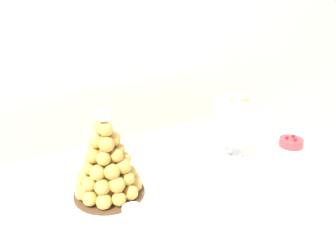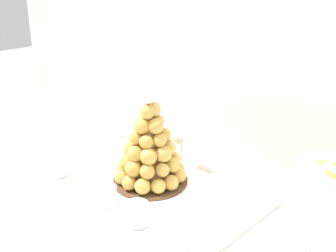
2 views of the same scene
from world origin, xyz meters
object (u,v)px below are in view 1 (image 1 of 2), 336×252
wine_glass (94,148)px  dessert_cup_mid_left (87,232)px  macaron_goblet (233,119)px  creme_brulee_ramekin (39,213)px  croquembouche (107,164)px  serving_tray (116,199)px  dessert_cup_centre (133,216)px  fruit_tart_plate (291,145)px  dessert_cup_right (208,189)px  dessert_cup_left (40,247)px  dessert_cup_mid_right (171,203)px

wine_glass → dessert_cup_mid_left: bearing=-113.0°
macaron_goblet → wine_glass: size_ratio=1.66×
creme_brulee_ramekin → wine_glass: (0.22, 0.14, 0.09)m
dessert_cup_mid_left → croquembouche: bearing=53.7°
serving_tray → dessert_cup_centre: dessert_cup_centre is taller
dessert_cup_centre → macaron_goblet: 0.56m
macaron_goblet → wine_glass: 0.53m
serving_tray → creme_brulee_ramekin: 0.23m
dessert_cup_mid_left → macaron_goblet: 0.68m
creme_brulee_ramekin → wine_glass: bearing=32.7°
fruit_tart_plate → dessert_cup_mid_left: bearing=-173.5°
dessert_cup_centre → dessert_cup_right: dessert_cup_centre is taller
dessert_cup_left → dessert_cup_mid_left: bearing=-1.7°
dessert_cup_mid_right → fruit_tart_plate: size_ratio=0.30×
dessert_cup_centre → macaron_goblet: bearing=20.2°
macaron_goblet → fruit_tart_plate: size_ratio=1.23×
croquembouche → serving_tray: bearing=-75.7°
dessert_cup_mid_left → dessert_cup_centre: bearing=-2.1°
dessert_cup_mid_right → dessert_cup_left: bearing=178.4°
serving_tray → fruit_tart_plate: size_ratio=3.27×
dessert_cup_left → creme_brulee_ramekin: bearing=81.4°
creme_brulee_ramekin → fruit_tart_plate: fruit_tart_plate is taller
croquembouche → dessert_cup_mid_right: size_ratio=4.62×
dessert_cup_left → fruit_tart_plate: dessert_cup_left is taller
croquembouche → fruit_tart_plate: (0.78, -0.06, -0.10)m
macaron_goblet → fruit_tart_plate: macaron_goblet is taller
croquembouche → fruit_tart_plate: croquembouche is taller
dessert_cup_mid_right → dessert_cup_centre: bearing=178.9°
macaron_goblet → serving_tray: bearing=-173.7°
dessert_cup_mid_left → dessert_cup_centre: (0.13, -0.00, 0.00)m
dessert_cup_left → croquembouche: bearing=34.5°
croquembouche → dessert_cup_centre: croquembouche is taller
serving_tray → dessert_cup_mid_left: dessert_cup_mid_left is taller
dessert_cup_mid_left → fruit_tart_plate: size_ratio=0.25×
dessert_cup_right → wine_glass: bearing=130.4°
croquembouche → dessert_cup_mid_right: bearing=-53.8°
creme_brulee_ramekin → macaron_goblet: bearing=2.1°
dessert_cup_centre → dessert_cup_right: size_ratio=1.00×
dessert_cup_centre → fruit_tart_plate: 0.78m
dessert_cup_mid_left → creme_brulee_ramekin: 0.18m
dessert_cup_left → dessert_cup_right: 0.50m
dessert_cup_right → macaron_goblet: macaron_goblet is taller
dessert_cup_centre → dessert_cup_mid_right: bearing=-1.1°
dessert_cup_left → fruit_tart_plate: size_ratio=0.28×
dessert_cup_left → dessert_cup_mid_right: bearing=-1.6°
creme_brulee_ramekin → serving_tray: bearing=-7.6°
croquembouche → dessert_cup_left: 0.30m
dessert_cup_mid_right → dessert_cup_right: size_ratio=1.09×
dessert_cup_left → dessert_cup_mid_right: size_ratio=0.90×
dessert_cup_left → dessert_cup_mid_left: size_ratio=1.10×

